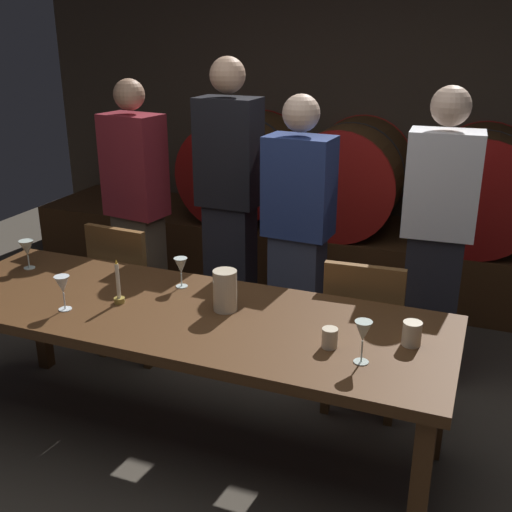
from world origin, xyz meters
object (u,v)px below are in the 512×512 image
Objects in this scene: wine_barrel_left at (245,167)px; wine_glass_right at (181,267)px; cup_right at (412,334)px; cup_left at (330,338)px; guest_far_right at (437,239)px; candle_center at (119,291)px; wine_glass_far_right at (363,333)px; wine_barrel_center at (351,176)px; chair_right at (364,328)px; guest_center_right at (298,234)px; guest_center_left at (229,201)px; wine_barrel_right at (481,187)px; dining_table at (182,323)px; guest_far_left at (137,207)px; chair_left at (130,284)px; pitcher at (225,290)px; wine_glass_far_left at (27,249)px; wine_glass_center at (63,286)px.

wine_glass_right is at bearing -76.17° from wine_barrel_left.
cup_left is at bearing -155.02° from cup_right.
guest_far_right reaches higher than candle_center.
wine_glass_far_right is at bearing -126.53° from cup_right.
wine_barrel_center is at bearing 109.24° from cup_right.
chair_right is 0.66m from guest_far_right.
guest_center_right reaches higher than wine_glass_far_right.
guest_center_left is 1.11× the size of guest_center_right.
wine_barrel_right is 2.62m from dining_table.
wine_barrel_left is 0.53× the size of guest_far_left.
cup_right is (1.04, 0.05, 0.12)m from dining_table.
wine_barrel_right is at bearing -135.78° from chair_left.
wine_glass_right is at bearing 152.23° from pitcher.
wine_barrel_right is 2.28m from cup_right.
chair_right is 1.28m from candle_center.
wine_glass_right is at bearing -100.04° from wine_barrel_center.
dining_table is 1.03m from guest_center_right.
wine_glass_center is (0.51, -0.36, 0.01)m from wine_glass_far_left.
guest_far_left is 1.26m from candle_center.
guest_far_right is 1.73m from candle_center.
chair_left is 1.90m from cup_right.
wine_glass_center is at bearing -86.90° from wine_barrel_left.
wine_glass_center is 0.94× the size of wine_glass_far_right.
wine_barrel_right is 2.47m from wine_glass_right.
guest_far_right is (0.77, 0.09, 0.03)m from guest_center_right.
guest_center_right is 10.33× the size of wine_glass_far_left.
wine_glass_far_left is (-1.26, -2.16, -0.03)m from wine_barrel_center.
dining_table is at bearing 104.36° from guest_center_left.
wine_glass_far_left is (-1.20, 0.09, 0.02)m from pitcher.
wine_glass_far_left is 1.92m from wine_glass_far_right.
candle_center is 0.25m from wine_glass_center.
guest_center_right reaches higher than dining_table.
guest_center_left is 11.45× the size of wine_glass_far_left.
guest_center_right reaches higher than wine_glass_center.
wine_barrel_left is 2.19m from wine_glass_far_left.
wine_glass_far_right is (-0.31, -2.49, -0.02)m from wine_barrel_right.
guest_far_left is 9.44× the size of wine_glass_far_right.
cup_right is (-0.15, -2.28, -0.10)m from wine_barrel_right.
cup_right is at bearing 133.64° from guest_center_right.
wine_glass_right is 0.86× the size of wine_glass_far_right.
wine_barrel_right reaches higher than wine_glass_right.
chair_left reaches higher than dining_table.
guest_center_left reaches higher than guest_far_left.
candle_center reaches higher than wine_glass_far_right.
cup_left is at bearing 73.06° from guest_far_right.
wine_barrel_right is 5.57× the size of wine_glass_far_left.
guest_center_right is (0.00, -1.34, -0.05)m from wine_barrel_center.
chair_right is 1.84m from wine_glass_far_left.
wine_glass_right is at bearing 33.00° from guest_far_right.
guest_center_left reaches higher than wine_barrel_center.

